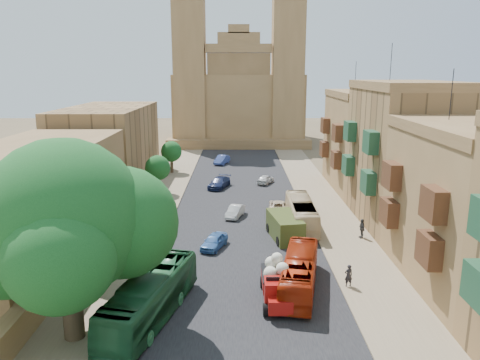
{
  "coord_description": "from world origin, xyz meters",
  "views": [
    {
      "loc": [
        -0.23,
        -19.88,
        14.75
      ],
      "look_at": [
        0.0,
        26.0,
        4.0
      ],
      "focal_mm": 35.0,
      "sensor_mm": 36.0,
      "label": 1
    }
  ],
  "objects_px": {
    "street_tree_c": "(158,168)",
    "olive_pickup": "(285,227)",
    "car_white_b": "(265,179)",
    "pedestrian_a": "(348,276)",
    "church": "(239,97)",
    "street_tree_d": "(171,152)",
    "car_cream": "(278,206)",
    "bus_cream_east": "(301,213)",
    "pedestrian_c": "(362,228)",
    "street_tree_b": "(137,188)",
    "ficus_tree": "(67,224)",
    "car_dkblue": "(219,183)",
    "bus_green_north": "(151,297)",
    "car_blue_a": "(214,241)",
    "car_white_a": "(235,211)",
    "red_truck": "(278,282)",
    "car_blue_b": "(222,160)",
    "street_tree_a": "(102,234)",
    "bus_red_east": "(299,273)"
  },
  "relations": [
    {
      "from": "street_tree_c",
      "to": "olive_pickup",
      "type": "height_order",
      "value": "street_tree_c"
    },
    {
      "from": "car_white_b",
      "to": "pedestrian_a",
      "type": "distance_m",
      "value": 30.92
    },
    {
      "from": "car_white_b",
      "to": "church",
      "type": "bearing_deg",
      "value": -61.08
    },
    {
      "from": "street_tree_d",
      "to": "car_cream",
      "type": "distance_m",
      "value": 24.46
    },
    {
      "from": "pedestrian_a",
      "to": "church",
      "type": "bearing_deg",
      "value": -97.52
    },
    {
      "from": "bus_cream_east",
      "to": "pedestrian_c",
      "type": "bearing_deg",
      "value": 147.72
    },
    {
      "from": "street_tree_b",
      "to": "ficus_tree",
      "type": "bearing_deg",
      "value": -88.28
    },
    {
      "from": "church",
      "to": "car_dkblue",
      "type": "bearing_deg",
      "value": -93.74
    },
    {
      "from": "bus_green_north",
      "to": "street_tree_b",
      "type": "bearing_deg",
      "value": 117.82
    },
    {
      "from": "church",
      "to": "car_blue_a",
      "type": "height_order",
      "value": "church"
    },
    {
      "from": "bus_green_north",
      "to": "street_tree_d",
      "type": "bearing_deg",
      "value": 109.92
    },
    {
      "from": "bus_green_north",
      "to": "car_white_a",
      "type": "relative_size",
      "value": 2.9
    },
    {
      "from": "street_tree_b",
      "to": "red_truck",
      "type": "height_order",
      "value": "street_tree_b"
    },
    {
      "from": "pedestrian_c",
      "to": "car_cream",
      "type": "bearing_deg",
      "value": -147.91
    },
    {
      "from": "bus_cream_east",
      "to": "bus_green_north",
      "type": "bearing_deg",
      "value": 57.36
    },
    {
      "from": "olive_pickup",
      "to": "pedestrian_c",
      "type": "height_order",
      "value": "olive_pickup"
    },
    {
      "from": "ficus_tree",
      "to": "car_white_b",
      "type": "distance_m",
      "value": 39.61
    },
    {
      "from": "car_blue_a",
      "to": "car_blue_b",
      "type": "height_order",
      "value": "car_blue_b"
    },
    {
      "from": "church",
      "to": "street_tree_b",
      "type": "height_order",
      "value": "church"
    },
    {
      "from": "street_tree_a",
      "to": "bus_green_north",
      "type": "height_order",
      "value": "street_tree_a"
    },
    {
      "from": "street_tree_c",
      "to": "car_blue_b",
      "type": "distance_m",
      "value": 20.05
    },
    {
      "from": "street_tree_b",
      "to": "car_white_b",
      "type": "relative_size",
      "value": 1.6
    },
    {
      "from": "bus_red_east",
      "to": "bus_cream_east",
      "type": "height_order",
      "value": "bus_cream_east"
    },
    {
      "from": "street_tree_d",
      "to": "car_blue_b",
      "type": "distance_m",
      "value": 10.04
    },
    {
      "from": "car_dkblue",
      "to": "pedestrian_a",
      "type": "bearing_deg",
      "value": -52.44
    },
    {
      "from": "car_cream",
      "to": "street_tree_c",
      "type": "bearing_deg",
      "value": -22.43
    },
    {
      "from": "bus_cream_east",
      "to": "car_white_a",
      "type": "bearing_deg",
      "value": -24.45
    },
    {
      "from": "street_tree_a",
      "to": "car_blue_b",
      "type": "bearing_deg",
      "value": 80.37
    },
    {
      "from": "car_white_a",
      "to": "bus_cream_east",
      "type": "bearing_deg",
      "value": -9.0
    },
    {
      "from": "ficus_tree",
      "to": "church",
      "type": "bearing_deg",
      "value": 82.82
    },
    {
      "from": "street_tree_c",
      "to": "car_blue_a",
      "type": "distance_m",
      "value": 20.11
    },
    {
      "from": "street_tree_c",
      "to": "pedestrian_a",
      "type": "xyz_separation_m",
      "value": [
        17.5,
        -25.7,
        -2.36
      ]
    },
    {
      "from": "olive_pickup",
      "to": "car_dkblue",
      "type": "relative_size",
      "value": 1.18
    },
    {
      "from": "red_truck",
      "to": "car_dkblue",
      "type": "relative_size",
      "value": 1.11
    },
    {
      "from": "red_truck",
      "to": "bus_red_east",
      "type": "distance_m",
      "value": 2.29
    },
    {
      "from": "church",
      "to": "red_truck",
      "type": "xyz_separation_m",
      "value": [
        2.36,
        -70.38,
        -8.18
      ]
    },
    {
      "from": "car_cream",
      "to": "car_blue_b",
      "type": "relative_size",
      "value": 1.06
    },
    {
      "from": "olive_pickup",
      "to": "bus_green_north",
      "type": "xyz_separation_m",
      "value": [
        -9.5,
        -14.02,
        0.38
      ]
    },
    {
      "from": "church",
      "to": "pedestrian_c",
      "type": "bearing_deg",
      "value": -79.41
    },
    {
      "from": "car_white_a",
      "to": "red_truck",
      "type": "bearing_deg",
      "value": -64.83
    },
    {
      "from": "church",
      "to": "street_tree_b",
      "type": "bearing_deg",
      "value": -100.38
    },
    {
      "from": "bus_cream_east",
      "to": "car_white_b",
      "type": "xyz_separation_m",
      "value": [
        -2.43,
        17.65,
        -0.75
      ]
    },
    {
      "from": "bus_red_east",
      "to": "car_blue_a",
      "type": "distance_m",
      "value": 10.01
    },
    {
      "from": "bus_red_east",
      "to": "car_dkblue",
      "type": "relative_size",
      "value": 1.92
    },
    {
      "from": "street_tree_b",
      "to": "bus_red_east",
      "type": "height_order",
      "value": "street_tree_b"
    },
    {
      "from": "red_truck",
      "to": "street_tree_b",
      "type": "bearing_deg",
      "value": 128.09
    },
    {
      "from": "street_tree_d",
      "to": "bus_green_north",
      "type": "bearing_deg",
      "value": -83.89
    },
    {
      "from": "church",
      "to": "bus_cream_east",
      "type": "distance_m",
      "value": 56.22
    },
    {
      "from": "ficus_tree",
      "to": "pedestrian_c",
      "type": "height_order",
      "value": "ficus_tree"
    },
    {
      "from": "church",
      "to": "street_tree_d",
      "type": "distance_m",
      "value": 32.83
    }
  ]
}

